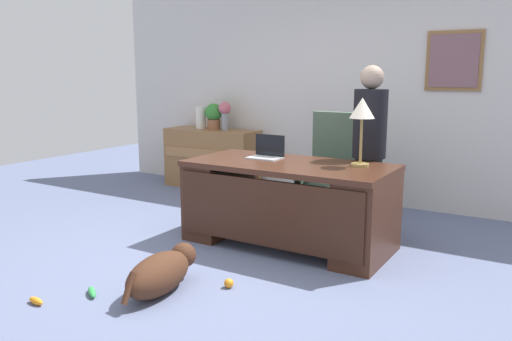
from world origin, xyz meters
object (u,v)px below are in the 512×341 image
vase_with_flowers (225,112)px  dog_toy_bone (92,292)px  credenza (212,159)px  laptop (267,152)px  dog_toy_ball (229,283)px  desk (287,201)px  dog_lying (161,272)px  potted_plant (214,115)px  desk_lamp (362,112)px  person_standing (369,151)px  armchair (334,176)px  vase_empty (201,118)px  dog_toy_plush (36,301)px

vase_with_flowers → dog_toy_bone: size_ratio=2.02×
credenza → laptop: laptop is taller
vase_with_flowers → dog_toy_ball: (1.94, -2.77, -1.04)m
desk → dog_lying: 1.48m
laptop → potted_plant: bearing=138.9°
desk → desk_lamp: (0.62, 0.21, 0.84)m
desk → person_standing: person_standing is taller
armchair → potted_plant: armchair is taller
person_standing → vase_empty: (-2.83, 1.06, 0.11)m
vase_empty → potted_plant: bearing=0.0°
armchair → laptop: armchair is taller
desk → laptop: laptop is taller
credenza → dog_toy_plush: bearing=-72.6°
laptop → dog_toy_bone: laptop is taller
vase_empty → dog_toy_plush: bearing=-70.0°
dog_toy_bone → vase_with_flowers: bearing=108.8°
desk → credenza: size_ratio=1.40×
dog_lying → potted_plant: size_ratio=2.32×
person_standing → dog_toy_plush: 3.16m
vase_with_flowers → dog_toy_ball: bearing=-55.0°
vase_empty → dog_toy_ball: vase_empty is taller
laptop → vase_empty: (-1.96, 1.51, 0.14)m
dog_lying → dog_toy_bone: (-0.40, -0.32, -0.13)m
dog_toy_ball → armchair: bearing=90.0°
dog_lying → dog_toy_ball: bearing=39.5°
armchair → credenza: bearing=160.3°
vase_empty → dog_toy_bone: size_ratio=1.61×
laptop → dog_toy_ball: bearing=-72.4°
credenza → dog_toy_ball: credenza is taller
dog_lying → laptop: laptop is taller
vase_with_flowers → laptop: bearing=-44.4°
dog_toy_plush → potted_plant: bearing=106.9°
potted_plant → person_standing: bearing=-22.1°
desk → armchair: 0.90m
dog_toy_ball → dog_toy_bone: bearing=-141.0°
desk_lamp → dog_toy_ball: size_ratio=8.32×
vase_with_flowers → desk_lamp: bearing=-30.5°
credenza → laptop: size_ratio=4.26×
armchair → person_standing: size_ratio=0.71×
desk → laptop: size_ratio=5.95×
credenza → vase_with_flowers: vase_with_flowers is taller
desk → dog_toy_bone: 1.92m
credenza → dog_toy_bone: (1.38, -3.41, -0.39)m
laptop → vase_with_flowers: (-1.55, 1.51, 0.23)m
dog_toy_bone → vase_empty: bearing=114.7°
dog_lying → vase_with_flowers: size_ratio=2.16×
credenza → potted_plant: bearing=1.9°
laptop → vase_empty: bearing=142.3°
potted_plant → dog_toy_plush: (1.13, -3.72, -1.00)m
desk → laptop: 0.54m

